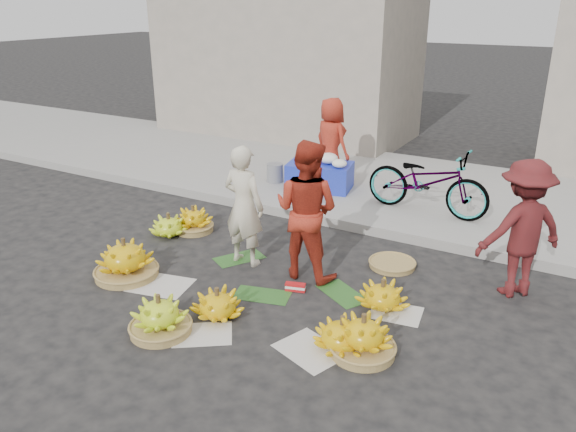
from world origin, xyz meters
The scene contains 23 objects.
ground centered at (0.00, 0.00, 0.00)m, with size 80.00×80.00×0.00m, color black.
curb centered at (0.00, 2.20, 0.07)m, with size 40.00×0.25×0.15m, color gray.
sidewalk centered at (0.00, 4.30, 0.06)m, with size 40.00×4.00×0.12m, color gray.
building_left centered at (-4.00, 7.20, 2.00)m, with size 6.00×3.00×4.00m, color gray.
newspaper_scatter centered at (0.00, -0.80, 0.00)m, with size 3.20×1.80×0.00m, color beige, non-canonical shape.
banana_leaves centered at (-0.10, 0.20, 0.00)m, with size 2.00×1.00×0.00m, color #1F4F1A, non-canonical shape.
banana_bunch_0 centered at (-1.83, -0.62, 0.23)m, with size 0.78×0.78×0.52m.
banana_bunch_1 centered at (-0.27, -0.83, 0.15)m, with size 0.58×0.58×0.35m.
banana_bunch_2 centered at (-0.60, -1.38, 0.19)m, with size 0.69×0.69×0.44m.
banana_bunch_3 centered at (1.15, -0.71, 0.16)m, with size 0.63×0.63×0.36m.
banana_bunch_4 centered at (1.37, -0.69, 0.19)m, with size 0.64×0.64×0.44m.
banana_bunch_5 centered at (1.22, 0.24, 0.15)m, with size 0.61×0.61×0.35m.
banana_bunch_6 centered at (-2.23, 0.64, 0.15)m, with size 0.72×0.72×0.35m.
banana_bunch_7 centered at (-2.02, 0.95, 0.17)m, with size 0.56×0.56×0.40m.
basket_spare centered at (0.96, 1.28, 0.03)m, with size 0.58×0.58×0.07m, color olive.
incense_stack centered at (0.19, 0.08, 0.06)m, with size 0.24×0.08×0.10m, color red.
vendor_cream centered at (-0.77, 0.45, 0.79)m, with size 0.58×0.38×1.58m, color beige.
vendor_red centered at (0.09, 0.53, 0.87)m, with size 0.84×0.66×1.73m, color #B6311C.
man_striped centered at (2.43, 1.33, 0.81)m, with size 1.05×0.60×1.63m, color maroon.
flower_table centered at (-1.13, 3.37, 0.38)m, with size 1.20×0.89×0.63m.
grey_bucket centered at (-2.02, 3.30, 0.29)m, with size 0.30×0.30×0.34m, color slate.
flower_vendor centered at (-1.12, 3.75, 0.89)m, with size 0.75×0.49×1.53m, color #B6311C.
bicycle centered at (0.83, 3.12, 0.63)m, with size 1.93×0.67×1.01m, color gray.
Camera 1 is at (3.03, -5.08, 3.26)m, focal length 35.00 mm.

